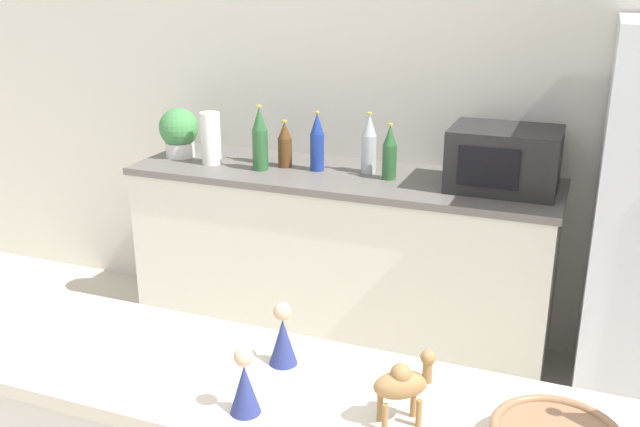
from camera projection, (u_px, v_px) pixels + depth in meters
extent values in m
cube|color=silver|center=(457.00, 96.00, 3.50)|extent=(8.00, 0.06, 2.55)
cube|color=silver|center=(340.00, 263.00, 3.65)|extent=(2.08, 0.60, 0.89)
cube|color=#66605B|center=(341.00, 176.00, 3.50)|extent=(2.11, 0.63, 0.03)
cube|color=beige|center=(297.00, 395.00, 1.57)|extent=(1.92, 0.45, 0.03)
cylinder|color=silver|center=(180.00, 149.00, 3.78)|extent=(0.15, 0.15, 0.08)
sphere|color=#478E4C|center=(179.00, 128.00, 3.74)|extent=(0.21, 0.21, 0.21)
cylinder|color=white|center=(211.00, 138.00, 3.62)|extent=(0.10, 0.10, 0.26)
cube|color=black|center=(504.00, 159.00, 3.20)|extent=(0.48, 0.36, 0.28)
cube|color=black|center=(488.00, 168.00, 3.05)|extent=(0.26, 0.01, 0.17)
cylinder|color=#B2B7BC|center=(369.00, 154.00, 3.47)|extent=(0.07, 0.07, 0.19)
cone|color=#B2B7BC|center=(369.00, 125.00, 3.42)|extent=(0.07, 0.07, 0.10)
cylinder|color=gold|center=(370.00, 113.00, 3.40)|extent=(0.03, 0.03, 0.01)
cylinder|color=navy|center=(259.00, 147.00, 3.66)|extent=(0.06, 0.06, 0.16)
cone|color=navy|center=(258.00, 123.00, 3.62)|extent=(0.06, 0.06, 0.09)
cylinder|color=gold|center=(258.00, 113.00, 3.61)|extent=(0.02, 0.02, 0.01)
cylinder|color=#2D6033|center=(389.00, 162.00, 3.37)|extent=(0.07, 0.07, 0.17)
cone|color=#2D6033|center=(390.00, 135.00, 3.32)|extent=(0.07, 0.07, 0.09)
cylinder|color=gold|center=(391.00, 124.00, 3.31)|extent=(0.02, 0.02, 0.01)
cylinder|color=#2D6033|center=(260.00, 150.00, 3.52)|extent=(0.08, 0.08, 0.20)
cone|color=#2D6033|center=(259.00, 118.00, 3.47)|extent=(0.07, 0.07, 0.11)
cylinder|color=gold|center=(259.00, 106.00, 3.45)|extent=(0.03, 0.03, 0.01)
cylinder|color=brown|center=(285.00, 152.00, 3.58)|extent=(0.07, 0.07, 0.15)
cone|color=brown|center=(285.00, 130.00, 3.54)|extent=(0.07, 0.07, 0.08)
cylinder|color=gold|center=(284.00, 121.00, 3.53)|extent=(0.02, 0.02, 0.01)
cylinder|color=navy|center=(317.00, 152.00, 3.51)|extent=(0.07, 0.07, 0.18)
cone|color=navy|center=(317.00, 123.00, 3.46)|extent=(0.07, 0.07, 0.10)
cylinder|color=gold|center=(317.00, 112.00, 3.45)|extent=(0.02, 0.02, 0.01)
ellipsoid|color=olive|center=(400.00, 385.00, 1.41)|extent=(0.12, 0.11, 0.06)
sphere|color=olive|center=(401.00, 374.00, 1.41)|extent=(0.04, 0.04, 0.04)
cylinder|color=olive|center=(428.00, 370.00, 1.42)|extent=(0.02, 0.02, 0.06)
sphere|color=olive|center=(428.00, 357.00, 1.41)|extent=(0.03, 0.03, 0.03)
cylinder|color=olive|center=(413.00, 403.00, 1.46)|extent=(0.01, 0.01, 0.06)
cylinder|color=olive|center=(419.00, 413.00, 1.43)|extent=(0.01, 0.01, 0.06)
cylinder|color=olive|center=(380.00, 408.00, 1.44)|extent=(0.01, 0.01, 0.06)
cylinder|color=olive|center=(385.00, 417.00, 1.41)|extent=(0.01, 0.01, 0.06)
cone|color=navy|center=(245.00, 389.00, 1.46)|extent=(0.06, 0.06, 0.11)
sphere|color=tan|center=(244.00, 357.00, 1.44)|extent=(0.04, 0.04, 0.04)
cone|color=navy|center=(283.00, 342.00, 1.64)|extent=(0.07, 0.07, 0.11)
sphere|color=tan|center=(282.00, 311.00, 1.62)|extent=(0.04, 0.04, 0.04)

